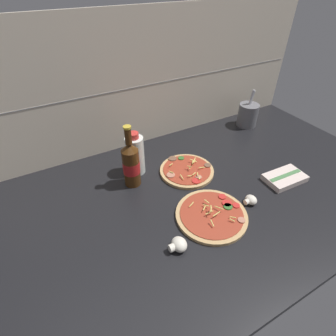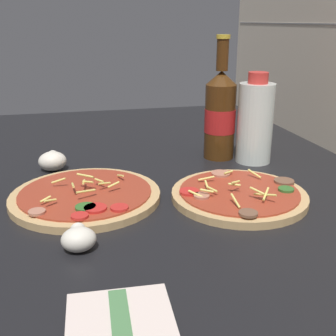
{
  "view_description": "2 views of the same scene",
  "coord_description": "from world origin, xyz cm",
  "px_view_note": "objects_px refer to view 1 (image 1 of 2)",
  "views": [
    {
      "loc": [
        -49.44,
        -56.77,
        71.83
      ],
      "look_at": [
        -11.95,
        10.98,
        10.89
      ],
      "focal_mm": 28.0,
      "sensor_mm": 36.0,
      "label": 1
    },
    {
      "loc": [
        58.99,
        -12.29,
        30.78
      ],
      "look_at": [
        -10.26,
        4.15,
        5.72
      ],
      "focal_mm": 45.0,
      "sensor_mm": 36.0,
      "label": 2
    }
  ],
  "objects_px": {
    "beer_bottle": "(131,164)",
    "oil_bottle": "(135,155)",
    "pizza_near": "(212,215)",
    "dish_towel": "(285,178)",
    "utensil_crock": "(248,115)",
    "mushroom_right": "(251,200)",
    "pizza_far": "(187,170)",
    "mushroom_left": "(178,245)"
  },
  "relations": [
    {
      "from": "mushroom_right",
      "to": "utensil_crock",
      "type": "height_order",
      "value": "utensil_crock"
    },
    {
      "from": "oil_bottle",
      "to": "mushroom_right",
      "type": "bearing_deg",
      "value": -52.34
    },
    {
      "from": "dish_towel",
      "to": "mushroom_left",
      "type": "bearing_deg",
      "value": -172.65
    },
    {
      "from": "mushroom_right",
      "to": "utensil_crock",
      "type": "xyz_separation_m",
      "value": [
        0.39,
        0.45,
        0.05
      ]
    },
    {
      "from": "beer_bottle",
      "to": "oil_bottle",
      "type": "distance_m",
      "value": 0.08
    },
    {
      "from": "oil_bottle",
      "to": "mushroom_left",
      "type": "bearing_deg",
      "value": -95.67
    },
    {
      "from": "beer_bottle",
      "to": "oil_bottle",
      "type": "relative_size",
      "value": 1.38
    },
    {
      "from": "mushroom_left",
      "to": "utensil_crock",
      "type": "distance_m",
      "value": 0.87
    },
    {
      "from": "pizza_far",
      "to": "oil_bottle",
      "type": "bearing_deg",
      "value": 149.69
    },
    {
      "from": "oil_bottle",
      "to": "pizza_far",
      "type": "bearing_deg",
      "value": -30.31
    },
    {
      "from": "utensil_crock",
      "to": "dish_towel",
      "type": "distance_m",
      "value": 0.46
    },
    {
      "from": "pizza_near",
      "to": "pizza_far",
      "type": "relative_size",
      "value": 1.1
    },
    {
      "from": "pizza_near",
      "to": "mushroom_right",
      "type": "bearing_deg",
      "value": -5.94
    },
    {
      "from": "pizza_near",
      "to": "dish_towel",
      "type": "height_order",
      "value": "pizza_near"
    },
    {
      "from": "pizza_near",
      "to": "mushroom_left",
      "type": "distance_m",
      "value": 0.18
    },
    {
      "from": "pizza_far",
      "to": "dish_towel",
      "type": "distance_m",
      "value": 0.39
    },
    {
      "from": "oil_bottle",
      "to": "mushroom_right",
      "type": "relative_size",
      "value": 3.89
    },
    {
      "from": "oil_bottle",
      "to": "dish_towel",
      "type": "relative_size",
      "value": 1.12
    },
    {
      "from": "utensil_crock",
      "to": "dish_towel",
      "type": "height_order",
      "value": "utensil_crock"
    },
    {
      "from": "mushroom_left",
      "to": "pizza_near",
      "type": "bearing_deg",
      "value": 18.42
    },
    {
      "from": "utensil_crock",
      "to": "oil_bottle",
      "type": "bearing_deg",
      "value": -173.12
    },
    {
      "from": "oil_bottle",
      "to": "mushroom_left",
      "type": "height_order",
      "value": "oil_bottle"
    },
    {
      "from": "pizza_far",
      "to": "oil_bottle",
      "type": "height_order",
      "value": "oil_bottle"
    },
    {
      "from": "oil_bottle",
      "to": "mushroom_left",
      "type": "xyz_separation_m",
      "value": [
        -0.04,
        -0.41,
        -0.07
      ]
    },
    {
      "from": "beer_bottle",
      "to": "oil_bottle",
      "type": "bearing_deg",
      "value": 55.25
    },
    {
      "from": "beer_bottle",
      "to": "oil_bottle",
      "type": "height_order",
      "value": "beer_bottle"
    },
    {
      "from": "mushroom_right",
      "to": "pizza_near",
      "type": "bearing_deg",
      "value": 174.06
    },
    {
      "from": "pizza_near",
      "to": "dish_towel",
      "type": "bearing_deg",
      "value": 2.11
    },
    {
      "from": "pizza_far",
      "to": "utensil_crock",
      "type": "xyz_separation_m",
      "value": [
        0.5,
        0.19,
        0.05
      ]
    },
    {
      "from": "pizza_near",
      "to": "utensil_crock",
      "type": "distance_m",
      "value": 0.7
    },
    {
      "from": "pizza_near",
      "to": "utensil_crock",
      "type": "height_order",
      "value": "utensil_crock"
    },
    {
      "from": "pizza_far",
      "to": "mushroom_right",
      "type": "height_order",
      "value": "pizza_far"
    },
    {
      "from": "utensil_crock",
      "to": "dish_towel",
      "type": "xyz_separation_m",
      "value": [
        -0.18,
        -0.42,
        -0.05
      ]
    },
    {
      "from": "utensil_crock",
      "to": "pizza_far",
      "type": "bearing_deg",
      "value": -159.23
    },
    {
      "from": "pizza_near",
      "to": "beer_bottle",
      "type": "xyz_separation_m",
      "value": [
        -0.17,
        0.29,
        0.09
      ]
    },
    {
      "from": "beer_bottle",
      "to": "oil_bottle",
      "type": "xyz_separation_m",
      "value": [
        0.04,
        0.06,
        -0.01
      ]
    },
    {
      "from": "beer_bottle",
      "to": "mushroom_left",
      "type": "relative_size",
      "value": 4.46
    },
    {
      "from": "pizza_near",
      "to": "mushroom_right",
      "type": "relative_size",
      "value": 5.19
    },
    {
      "from": "oil_bottle",
      "to": "dish_towel",
      "type": "distance_m",
      "value": 0.61
    },
    {
      "from": "pizza_near",
      "to": "dish_towel",
      "type": "distance_m",
      "value": 0.37
    },
    {
      "from": "pizza_far",
      "to": "utensil_crock",
      "type": "distance_m",
      "value": 0.53
    },
    {
      "from": "oil_bottle",
      "to": "utensil_crock",
      "type": "distance_m",
      "value": 0.68
    }
  ]
}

